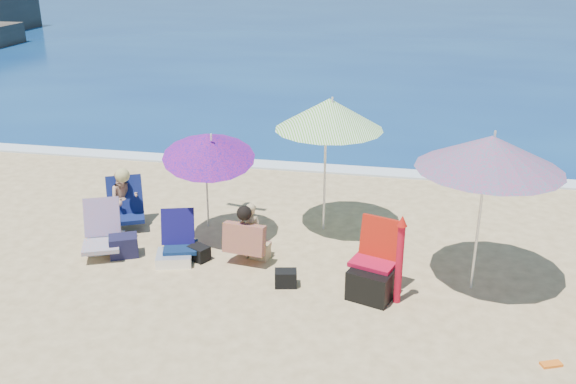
% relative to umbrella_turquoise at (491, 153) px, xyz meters
% --- Properties ---
extents(ground, '(120.00, 120.00, 0.00)m').
position_rel_umbrella_turquoise_xyz_m(ground, '(-2.34, -0.84, -1.90)').
color(ground, '#D8BC84').
rests_on(ground, ground).
extents(sea, '(120.00, 80.00, 0.12)m').
position_rel_umbrella_turquoise_xyz_m(sea, '(-2.34, 44.16, -1.95)').
color(sea, navy).
rests_on(sea, ground).
extents(foam, '(120.00, 0.50, 0.04)m').
position_rel_umbrella_turquoise_xyz_m(foam, '(-2.34, 4.26, -1.88)').
color(foam, white).
rests_on(foam, ground).
extents(umbrella_turquoise, '(2.40, 2.40, 2.16)m').
position_rel_umbrella_turquoise_xyz_m(umbrella_turquoise, '(0.00, 0.00, 0.00)').
color(umbrella_turquoise, silver).
rests_on(umbrella_turquoise, ground).
extents(umbrella_striped, '(2.15, 2.15, 2.22)m').
position_rel_umbrella_turquoise_xyz_m(umbrella_striped, '(-2.24, 1.34, 0.04)').
color(umbrella_striped, white).
rests_on(umbrella_striped, ground).
extents(umbrella_blue, '(1.82, 1.85, 1.91)m').
position_rel_umbrella_turquoise_xyz_m(umbrella_blue, '(-3.94, 0.61, -0.34)').
color(umbrella_blue, silver).
rests_on(umbrella_blue, ground).
extents(furled_umbrella, '(0.13, 0.13, 1.24)m').
position_rel_umbrella_turquoise_xyz_m(furled_umbrella, '(-1.03, -0.67, -1.22)').
color(furled_umbrella, red).
rests_on(furled_umbrella, ground).
extents(chair_navy, '(0.66, 0.80, 0.70)m').
position_rel_umbrella_turquoise_xyz_m(chair_navy, '(-4.27, -0.09, -1.71)').
color(chair_navy, '#0B1F43').
rests_on(chair_navy, ground).
extents(chair_rainbow, '(0.79, 0.95, 0.76)m').
position_rel_umbrella_turquoise_xyz_m(chair_rainbow, '(-5.46, -0.00, -1.70)').
color(chair_rainbow, '#E86651').
rests_on(chair_rainbow, ground).
extents(camp_chair_left, '(0.71, 0.84, 1.00)m').
position_rel_umbrella_turquoise_xyz_m(camp_chair_left, '(-1.36, -0.54, -1.60)').
color(camp_chair_left, '#AF0C2B').
rests_on(camp_chair_left, ground).
extents(person_center, '(0.64, 0.61, 0.90)m').
position_rel_umbrella_turquoise_xyz_m(person_center, '(-3.21, 0.07, -1.46)').
color(person_center, tan).
rests_on(person_center, ground).
extents(person_left, '(0.79, 0.83, 1.05)m').
position_rel_umbrella_turquoise_xyz_m(person_left, '(-5.52, 0.90, -1.42)').
color(person_left, tan).
rests_on(person_left, ground).
extents(bag_navy_a, '(0.50, 0.44, 0.32)m').
position_rel_umbrella_turquoise_xyz_m(bag_navy_a, '(-5.08, -0.14, -1.74)').
color(bag_navy_a, '#171632').
rests_on(bag_navy_a, ground).
extents(bag_black_a, '(0.36, 0.33, 0.22)m').
position_rel_umbrella_turquoise_xyz_m(bag_black_a, '(-3.94, -0.04, -1.79)').
color(bag_black_a, black).
rests_on(bag_black_a, ground).
extents(bag_tan, '(0.31, 0.24, 0.24)m').
position_rel_umbrella_turquoise_xyz_m(bag_tan, '(-3.07, 0.18, -1.78)').
color(bag_tan, tan).
rests_on(bag_tan, ground).
extents(bag_navy_b, '(0.41, 0.33, 0.29)m').
position_rel_umbrella_turquoise_xyz_m(bag_navy_b, '(-1.28, 0.67, -1.75)').
color(bag_navy_b, '#181733').
rests_on(bag_navy_b, ground).
extents(bag_black_b, '(0.33, 0.26, 0.23)m').
position_rel_umbrella_turquoise_xyz_m(bag_black_b, '(-2.53, -0.54, -1.78)').
color(bag_black_b, black).
rests_on(bag_black_b, ground).
extents(orange_item, '(0.26, 0.19, 0.03)m').
position_rel_umbrella_turquoise_xyz_m(orange_item, '(0.70, -1.69, -1.88)').
color(orange_item, orange).
rests_on(orange_item, ground).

